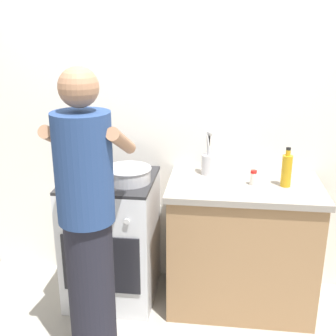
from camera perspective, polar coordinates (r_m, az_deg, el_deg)
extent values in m
plane|color=gray|center=(3.16, -1.23, -18.13)|extent=(6.00, 6.00, 0.00)
cube|color=silver|center=(3.08, 3.67, 6.56)|extent=(3.20, 0.10, 2.50)
cube|color=#99724C|center=(3.04, 9.64, -10.45)|extent=(0.96, 0.56, 0.86)
cube|color=gray|center=(2.85, 10.12, -2.50)|extent=(1.00, 0.60, 0.04)
cube|color=silver|center=(3.11, -7.36, -9.35)|extent=(0.60, 0.60, 0.88)
cube|color=#232326|center=(2.93, -7.72, -1.54)|extent=(0.60, 0.60, 0.02)
cube|color=black|center=(2.87, -8.86, -12.52)|extent=(0.51, 0.01, 0.40)
cylinder|color=silver|center=(2.76, -12.84, -6.50)|extent=(0.04, 0.01, 0.04)
cylinder|color=silver|center=(2.71, -9.23, -6.78)|extent=(0.04, 0.01, 0.04)
cylinder|color=silver|center=(2.67, -5.49, -7.04)|extent=(0.04, 0.01, 0.04)
cylinder|color=#38383D|center=(2.91, -10.67, -0.54)|extent=(0.21, 0.21, 0.11)
cube|color=black|center=(2.93, -12.97, 0.44)|extent=(0.04, 0.02, 0.01)
cube|color=black|center=(2.86, -8.42, 0.26)|extent=(0.04, 0.02, 0.01)
cylinder|color=#B7B7BC|center=(2.84, -5.26, -0.90)|extent=(0.29, 0.29, 0.10)
torus|color=#B7B7BC|center=(2.82, -5.29, -0.06)|extent=(0.31, 0.31, 0.01)
cylinder|color=silver|center=(2.97, 5.40, 0.48)|extent=(0.10, 0.10, 0.14)
cylinder|color=silver|center=(2.95, 5.31, 1.89)|extent=(0.03, 0.07, 0.25)
sphere|color=silver|center=(2.91, 5.39, 4.47)|extent=(0.03, 0.03, 0.03)
cylinder|color=white|center=(2.95, 5.58, 2.06)|extent=(0.02, 0.05, 0.29)
sphere|color=white|center=(2.91, 5.67, 4.97)|extent=(0.03, 0.03, 0.03)
cylinder|color=silver|center=(2.95, 5.45, 1.96)|extent=(0.02, 0.03, 0.27)
sphere|color=silver|center=(2.91, 5.53, 4.70)|extent=(0.03, 0.03, 0.03)
cylinder|color=#B7BABF|center=(2.93, 5.38, 1.90)|extent=(0.03, 0.01, 0.28)
sphere|color=#B7BABF|center=(2.89, 5.47, 4.75)|extent=(0.03, 0.03, 0.03)
cylinder|color=black|center=(2.95, 5.49, 1.92)|extent=(0.02, 0.05, 0.26)
sphere|color=black|center=(2.91, 5.57, 4.57)|extent=(0.03, 0.03, 0.03)
cylinder|color=silver|center=(2.93, 5.60, 1.90)|extent=(0.06, 0.04, 0.27)
sphere|color=silver|center=(2.89, 5.69, 4.67)|extent=(0.03, 0.03, 0.03)
cylinder|color=silver|center=(2.83, 11.21, -1.42)|extent=(0.04, 0.04, 0.08)
cylinder|color=red|center=(2.81, 11.27, -0.49)|extent=(0.04, 0.04, 0.02)
cylinder|color=gold|center=(2.83, 15.40, -0.38)|extent=(0.06, 0.06, 0.20)
cylinder|color=gold|center=(2.79, 15.61, 1.96)|extent=(0.03, 0.03, 0.04)
cylinder|color=black|center=(2.79, 15.66, 2.47)|extent=(0.03, 0.03, 0.02)
cylinder|color=black|center=(2.56, -10.03, -15.90)|extent=(0.26, 0.26, 0.90)
cylinder|color=navy|center=(2.23, -11.08, -0.04)|extent=(0.30, 0.30, 0.58)
sphere|color=#A07254|center=(2.14, -11.77, 10.42)|extent=(0.20, 0.20, 0.20)
cylinder|color=#A07254|center=(2.39, -14.12, 3.70)|extent=(0.07, 0.41, 0.24)
cylinder|color=#A07254|center=(2.29, -6.12, 3.52)|extent=(0.07, 0.41, 0.24)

